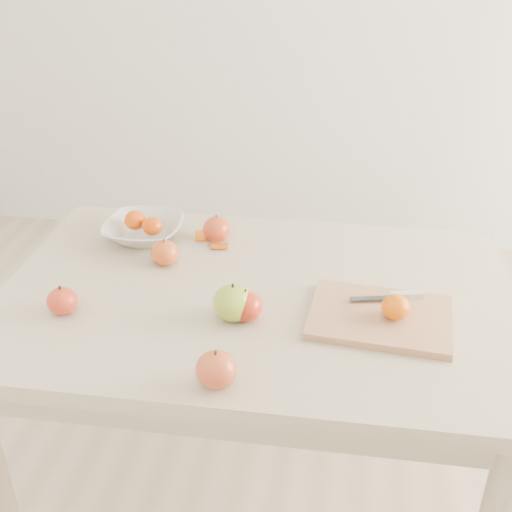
# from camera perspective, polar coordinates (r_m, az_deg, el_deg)

# --- Properties ---
(ground) EXTENTS (3.50, 3.50, 0.00)m
(ground) POSITION_cam_1_polar(r_m,az_deg,el_deg) (2.02, -0.22, -21.49)
(ground) COLOR #C6B293
(ground) RESTS_ON ground
(table) EXTENTS (1.20, 0.80, 0.75)m
(table) POSITION_cam_1_polar(r_m,az_deg,el_deg) (1.57, -0.27, -6.27)
(table) COLOR #C7B696
(table) RESTS_ON ground
(cutting_board) EXTENTS (0.33, 0.25, 0.02)m
(cutting_board) POSITION_cam_1_polar(r_m,az_deg,el_deg) (1.44, 10.95, -5.36)
(cutting_board) COLOR #AA7A55
(cutting_board) RESTS_ON table
(board_tangerine) EXTENTS (0.06, 0.06, 0.05)m
(board_tangerine) POSITION_cam_1_polar(r_m,az_deg,el_deg) (1.41, 12.31, -4.46)
(board_tangerine) COLOR #DE6407
(board_tangerine) RESTS_ON cutting_board
(fruit_bowl) EXTENTS (0.21, 0.21, 0.05)m
(fruit_bowl) POSITION_cam_1_polar(r_m,az_deg,el_deg) (1.77, -9.96, 2.28)
(fruit_bowl) COLOR silver
(fruit_bowl) RESTS_ON table
(bowl_tangerine_near) EXTENTS (0.06, 0.06, 0.05)m
(bowl_tangerine_near) POSITION_cam_1_polar(r_m,az_deg,el_deg) (1.77, -10.70, 3.17)
(bowl_tangerine_near) COLOR #DE5807
(bowl_tangerine_near) RESTS_ON fruit_bowl
(bowl_tangerine_far) EXTENTS (0.05, 0.05, 0.05)m
(bowl_tangerine_far) POSITION_cam_1_polar(r_m,az_deg,el_deg) (1.73, -9.22, 2.65)
(bowl_tangerine_far) COLOR red
(bowl_tangerine_far) RESTS_ON fruit_bowl
(orange_peel_a) EXTENTS (0.07, 0.06, 0.01)m
(orange_peel_a) POSITION_cam_1_polar(r_m,az_deg,el_deg) (1.76, -4.45, 1.69)
(orange_peel_a) COLOR orange
(orange_peel_a) RESTS_ON table
(orange_peel_b) EXTENTS (0.05, 0.04, 0.01)m
(orange_peel_b) POSITION_cam_1_polar(r_m,az_deg,el_deg) (1.71, -3.25, 0.83)
(orange_peel_b) COLOR #CF570E
(orange_peel_b) RESTS_ON table
(paring_knife) EXTENTS (0.17, 0.06, 0.01)m
(paring_knife) POSITION_cam_1_polar(r_m,az_deg,el_deg) (1.49, 12.74, -3.45)
(paring_knife) COLOR silver
(paring_knife) RESTS_ON cutting_board
(apple_green) EXTENTS (0.09, 0.09, 0.08)m
(apple_green) POSITION_cam_1_polar(r_m,az_deg,el_deg) (1.40, -2.05, -4.18)
(apple_green) COLOR #61961C
(apple_green) RESTS_ON table
(apple_red_c) EXTENTS (0.08, 0.08, 0.07)m
(apple_red_c) POSITION_cam_1_polar(r_m,az_deg,el_deg) (1.23, -3.57, -10.03)
(apple_red_c) COLOR maroon
(apple_red_c) RESTS_ON table
(apple_red_a) EXTENTS (0.08, 0.08, 0.07)m
(apple_red_a) POSITION_cam_1_polar(r_m,az_deg,el_deg) (1.73, -3.52, 2.41)
(apple_red_a) COLOR maroon
(apple_red_a) RESTS_ON table
(apple_red_d) EXTENTS (0.07, 0.07, 0.06)m
(apple_red_d) POSITION_cam_1_polar(r_m,az_deg,el_deg) (1.49, -16.86, -3.85)
(apple_red_d) COLOR #A51B1D
(apple_red_d) RESTS_ON table
(apple_red_e) EXTENTS (0.08, 0.08, 0.07)m
(apple_red_e) POSITION_cam_1_polar(r_m,az_deg,el_deg) (1.40, -0.94, -4.48)
(apple_red_e) COLOR #8C040A
(apple_red_e) RESTS_ON table
(apple_red_b) EXTENTS (0.07, 0.07, 0.06)m
(apple_red_b) POSITION_cam_1_polar(r_m,az_deg,el_deg) (1.63, -8.10, 0.28)
(apple_red_b) COLOR #A32110
(apple_red_b) RESTS_ON table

